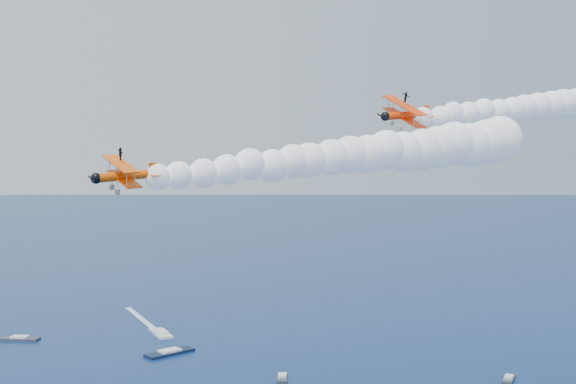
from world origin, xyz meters
name	(u,v)px	position (x,y,z in m)	size (l,w,h in m)	color
biplane_lead	(406,115)	(22.12, 24.86, 61.15)	(7.58, 8.50, 5.12)	#FD3605
biplane_trail	(126,176)	(-18.21, 11.28, 53.82)	(6.66, 7.47, 4.50)	#F84F05
smoke_trail_lead	(551,106)	(48.47, 26.39, 63.13)	(52.64, 8.63, 9.88)	white
smoke_trail_trail	(350,155)	(8.04, 14.08, 55.80)	(52.46, 10.89, 9.88)	white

